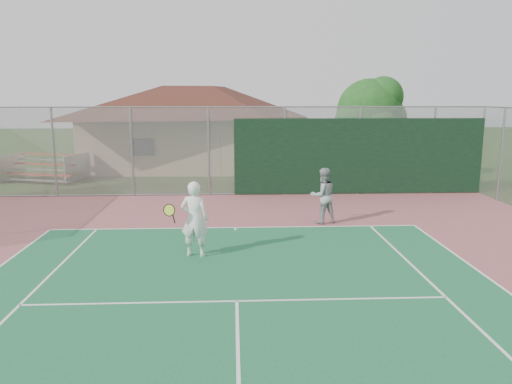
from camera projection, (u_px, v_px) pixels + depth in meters
back_fence at (287, 154)px, 19.78m from camera, size 20.08×0.11×3.53m
clubhouse at (196, 119)px, 27.75m from camera, size 12.53×8.62×5.28m
bleachers at (43, 167)px, 23.24m from camera, size 3.77×2.76×1.23m
tree at (371, 113)px, 22.42m from camera, size 3.43×3.25×4.78m
player_white_front at (194, 220)px, 12.17m from camera, size 1.12×0.68×1.87m
player_grey_back at (323, 196)px, 15.42m from camera, size 1.00×0.88×1.73m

